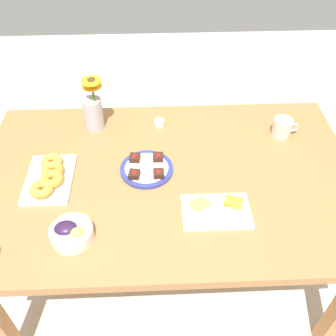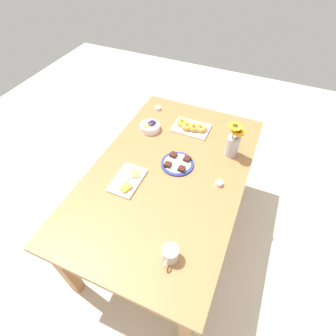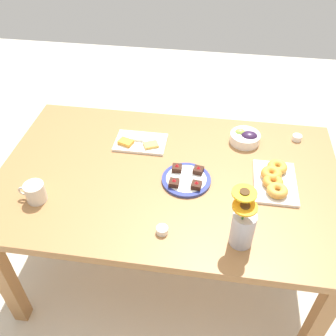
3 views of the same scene
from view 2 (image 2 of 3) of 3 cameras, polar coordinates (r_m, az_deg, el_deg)
ground_plane at (r=2.36m, az=-0.00°, el=-12.91°), size 6.00×6.00×0.00m
dining_table at (r=1.82m, az=-0.00°, el=-2.67°), size 1.60×1.00×0.74m
coffee_mug at (r=1.39m, az=0.46°, el=-18.19°), size 0.12×0.09×0.09m
grape_bowl at (r=2.06m, az=-3.92°, el=8.99°), size 0.15×0.15×0.07m
cheese_platter at (r=1.71m, az=-8.78°, el=-2.68°), size 0.26×0.17×0.03m
croissant_platter at (r=2.07m, az=5.04°, el=8.94°), size 0.19×0.28×0.05m
jam_cup_honey at (r=1.70m, az=11.03°, el=-3.27°), size 0.05×0.05×0.03m
jam_cup_berry at (r=2.28m, az=-2.26°, el=12.92°), size 0.05×0.05×0.03m
dessert_plate at (r=1.79m, az=2.04°, el=1.02°), size 0.23×0.23×0.05m
flower_vase at (r=1.86m, az=13.93°, el=5.06°), size 0.11×0.12×0.27m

